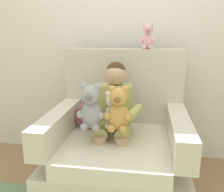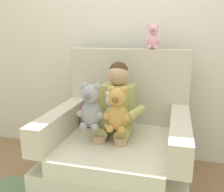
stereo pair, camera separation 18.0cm
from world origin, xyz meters
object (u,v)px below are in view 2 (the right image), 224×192
armchair (120,147)px  plush_pink_on_backrest (153,37)px  plush_honey (117,110)px  plush_cream (113,111)px  throw_pillow (93,116)px  plush_grey (91,107)px  seated_child (116,109)px

armchair → plush_pink_on_backrest: plush_pink_on_backrest is taller
armchair → plush_honey: (0.02, -0.17, 0.37)m
plush_cream → throw_pillow: 0.36m
plush_pink_on_backrest → throw_pillow: plush_pink_on_backrest is taller
armchair → plush_grey: 0.45m
armchair → plush_pink_on_backrest: size_ratio=5.12×
plush_pink_on_backrest → throw_pillow: bearing=-142.0°
throw_pillow → plush_grey: bearing=-73.0°
plush_grey → throw_pillow: size_ratio=1.33×
plush_honey → plush_grey: size_ratio=0.97×
plush_pink_on_backrest → plush_honey: bearing=-97.2°
armchair → seated_child: (-0.04, 0.02, 0.31)m
plush_honey → throw_pillow: (-0.29, 0.29, -0.16)m
plush_honey → plush_cream: plush_honey is taller
seated_child → plush_cream: size_ratio=3.00×
plush_honey → armchair: bearing=81.9°
seated_child → plush_honey: seated_child is taller
plush_grey → throw_pillow: 0.35m
plush_grey → plush_pink_on_backrest: plush_pink_on_backrest is taller
throw_pillow → plush_honey: bearing=-45.2°
plush_pink_on_backrest → seated_child: bearing=-113.9°
plush_grey → plush_honey: bearing=-20.7°
plush_honey → seated_child: bearing=91.7°
plush_grey → plush_pink_on_backrest: bearing=32.3°
plush_pink_on_backrest → throw_pillow: (-0.47, -0.23, -0.67)m
armchair → plush_cream: 0.36m
armchair → plush_grey: armchair is taller
seated_child → plush_honey: 0.21m
armchair → throw_pillow: armchair is taller
plush_honey → plush_pink_on_backrest: (0.19, 0.52, 0.50)m
plush_cream → plush_pink_on_backrest: size_ratio=1.28×
plush_pink_on_backrest → plush_cream: bearing=-104.9°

